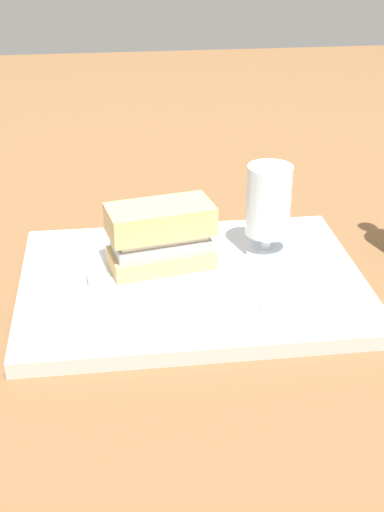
{
  "coord_description": "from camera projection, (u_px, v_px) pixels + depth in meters",
  "views": [
    {
      "loc": [
        -0.1,
        -0.76,
        0.46
      ],
      "look_at": [
        0.0,
        0.0,
        0.05
      ],
      "focal_mm": 47.87,
      "sensor_mm": 36.0,
      "label": 1
    }
  ],
  "objects": [
    {
      "name": "sandwich",
      "position": [
        163.0,
        235.0,
        0.86
      ],
      "size": [
        0.14,
        0.09,
        0.08
      ],
      "rotation": [
        0.0,
        0.0,
        0.19
      ],
      "color": "tan",
      "rests_on": "plate"
    },
    {
      "name": "placemat",
      "position": [
        192.0,
        276.0,
        0.88
      ],
      "size": [
        0.38,
        0.27,
        0.0
      ],
      "primitive_type": "cube",
      "color": "silver",
      "rests_on": "tray"
    },
    {
      "name": "tray",
      "position": [
        192.0,
        283.0,
        0.89
      ],
      "size": [
        0.44,
        0.32,
        0.02
      ],
      "primitive_type": "cube",
      "color": "silver",
      "rests_on": "ground_plane"
    },
    {
      "name": "ground_plane",
      "position": [
        192.0,
        290.0,
        0.89
      ],
      "size": [
        3.0,
        3.0,
        0.0
      ],
      "primitive_type": "plane",
      "color": "brown"
    },
    {
      "name": "plate",
      "position": [
        161.0,
        270.0,
        0.88
      ],
      "size": [
        0.19,
        0.19,
        0.01
      ],
      "primitive_type": "cylinder",
      "color": "white",
      "rests_on": "placemat"
    },
    {
      "name": "napkin_folded",
      "position": [
        291.0,
        289.0,
        0.85
      ],
      "size": [
        0.09,
        0.07,
        0.01
      ],
      "primitive_type": "cube",
      "color": "white",
      "rests_on": "placemat"
    },
    {
      "name": "beer_glass",
      "position": [
        268.0,
        205.0,
        0.9
      ],
      "size": [
        0.06,
        0.06,
        0.12
      ],
      "color": "silver",
      "rests_on": "placemat"
    }
  ]
}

